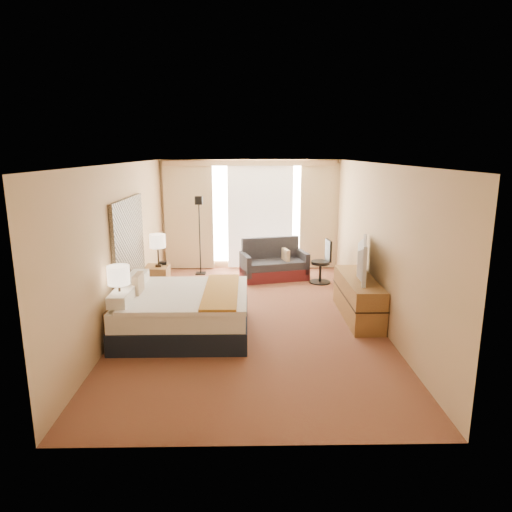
{
  "coord_description": "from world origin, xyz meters",
  "views": [
    {
      "loc": [
        -0.05,
        -7.4,
        2.79
      ],
      "look_at": [
        0.09,
        0.4,
        0.99
      ],
      "focal_mm": 32.0,
      "sensor_mm": 36.0,
      "label": 1
    }
  ],
  "objects_px": {
    "nightstand_right": "(157,279)",
    "bed": "(183,312)",
    "lamp_right": "(158,242)",
    "floor_lamp": "(199,220)",
    "desk_chair": "(323,264)",
    "television": "(357,259)",
    "nightstand_left": "(125,326)",
    "media_dresser": "(358,297)",
    "loveseat": "(274,265)",
    "lamp_left": "(119,276)"
  },
  "relations": [
    {
      "from": "nightstand_right",
      "to": "lamp_right",
      "type": "distance_m",
      "value": 0.78
    },
    {
      "from": "nightstand_left",
      "to": "bed",
      "type": "relative_size",
      "value": 0.28
    },
    {
      "from": "loveseat",
      "to": "media_dresser",
      "type": "bearing_deg",
      "value": -76.17
    },
    {
      "from": "floor_lamp",
      "to": "desk_chair",
      "type": "distance_m",
      "value": 2.95
    },
    {
      "from": "lamp_right",
      "to": "nightstand_left",
      "type": "bearing_deg",
      "value": -91.07
    },
    {
      "from": "nightstand_left",
      "to": "floor_lamp",
      "type": "height_order",
      "value": "floor_lamp"
    },
    {
      "from": "loveseat",
      "to": "lamp_left",
      "type": "xyz_separation_m",
      "value": [
        -2.41,
        -3.62,
        0.77
      ]
    },
    {
      "from": "nightstand_right",
      "to": "desk_chair",
      "type": "bearing_deg",
      "value": 10.81
    },
    {
      "from": "nightstand_left",
      "to": "desk_chair",
      "type": "xyz_separation_m",
      "value": [
        3.43,
        3.16,
        0.14
      ]
    },
    {
      "from": "media_dresser",
      "to": "lamp_left",
      "type": "xyz_separation_m",
      "value": [
        -3.72,
        -1.13,
        0.71
      ]
    },
    {
      "from": "bed",
      "to": "loveseat",
      "type": "xyz_separation_m",
      "value": [
        1.59,
        3.14,
        -0.06
      ]
    },
    {
      "from": "nightstand_right",
      "to": "floor_lamp",
      "type": "relative_size",
      "value": 0.3
    },
    {
      "from": "loveseat",
      "to": "lamp_left",
      "type": "height_order",
      "value": "lamp_left"
    },
    {
      "from": "lamp_left",
      "to": "television",
      "type": "distance_m",
      "value": 3.83
    },
    {
      "from": "bed",
      "to": "desk_chair",
      "type": "xyz_separation_m",
      "value": [
        2.62,
        2.76,
        0.07
      ]
    },
    {
      "from": "television",
      "to": "desk_chair",
      "type": "bearing_deg",
      "value": 19.64
    },
    {
      "from": "loveseat",
      "to": "lamp_right",
      "type": "distance_m",
      "value": 2.69
    },
    {
      "from": "floor_lamp",
      "to": "lamp_left",
      "type": "xyz_separation_m",
      "value": [
        -0.74,
        -4.01,
        -0.21
      ]
    },
    {
      "from": "desk_chair",
      "to": "lamp_right",
      "type": "distance_m",
      "value": 3.51
    },
    {
      "from": "bed",
      "to": "lamp_left",
      "type": "distance_m",
      "value": 1.19
    },
    {
      "from": "desk_chair",
      "to": "floor_lamp",
      "type": "bearing_deg",
      "value": 157.43
    },
    {
      "from": "desk_chair",
      "to": "lamp_left",
      "type": "relative_size",
      "value": 1.43
    },
    {
      "from": "nightstand_left",
      "to": "television",
      "type": "distance_m",
      "value": 3.87
    },
    {
      "from": "media_dresser",
      "to": "nightstand_left",
      "type": "bearing_deg",
      "value": -164.16
    },
    {
      "from": "floor_lamp",
      "to": "bed",
      "type": "bearing_deg",
      "value": -88.55
    },
    {
      "from": "floor_lamp",
      "to": "lamp_right",
      "type": "relative_size",
      "value": 2.76
    },
    {
      "from": "media_dresser",
      "to": "desk_chair",
      "type": "height_order",
      "value": "desk_chair"
    },
    {
      "from": "loveseat",
      "to": "lamp_right",
      "type": "bearing_deg",
      "value": -169.22
    },
    {
      "from": "bed",
      "to": "television",
      "type": "relative_size",
      "value": 1.73
    },
    {
      "from": "bed",
      "to": "lamp_left",
      "type": "bearing_deg",
      "value": -149.95
    },
    {
      "from": "floor_lamp",
      "to": "lamp_right",
      "type": "distance_m",
      "value": 1.63
    },
    {
      "from": "nightstand_right",
      "to": "bed",
      "type": "height_order",
      "value": "bed"
    },
    {
      "from": "lamp_right",
      "to": "television",
      "type": "bearing_deg",
      "value": -21.68
    },
    {
      "from": "bed",
      "to": "loveseat",
      "type": "distance_m",
      "value": 3.52
    },
    {
      "from": "nightstand_right",
      "to": "lamp_left",
      "type": "distance_m",
      "value": 2.7
    },
    {
      "from": "loveseat",
      "to": "lamp_left",
      "type": "bearing_deg",
      "value": -137.48
    },
    {
      "from": "nightstand_left",
      "to": "television",
      "type": "height_order",
      "value": "television"
    },
    {
      "from": "nightstand_left",
      "to": "loveseat",
      "type": "height_order",
      "value": "loveseat"
    },
    {
      "from": "bed",
      "to": "lamp_right",
      "type": "relative_size",
      "value": 3.02
    },
    {
      "from": "lamp_left",
      "to": "lamp_right",
      "type": "relative_size",
      "value": 1.01
    },
    {
      "from": "media_dresser",
      "to": "bed",
      "type": "height_order",
      "value": "bed"
    },
    {
      "from": "desk_chair",
      "to": "lamp_right",
      "type": "relative_size",
      "value": 1.44
    },
    {
      "from": "nightstand_right",
      "to": "desk_chair",
      "type": "distance_m",
      "value": 3.5
    },
    {
      "from": "bed",
      "to": "loveseat",
      "type": "height_order",
      "value": "bed"
    },
    {
      "from": "lamp_right",
      "to": "loveseat",
      "type": "bearing_deg",
      "value": 24.57
    },
    {
      "from": "lamp_right",
      "to": "media_dresser",
      "type": "bearing_deg",
      "value": -21.2
    },
    {
      "from": "nightstand_left",
      "to": "media_dresser",
      "type": "xyz_separation_m",
      "value": [
        3.7,
        1.05,
        0.07
      ]
    },
    {
      "from": "loveseat",
      "to": "lamp_right",
      "type": "xyz_separation_m",
      "value": [
        -2.35,
        -1.07,
        0.76
      ]
    },
    {
      "from": "nightstand_right",
      "to": "lamp_right",
      "type": "xyz_separation_m",
      "value": [
        0.05,
        -0.03,
        0.78
      ]
    },
    {
      "from": "desk_chair",
      "to": "television",
      "type": "relative_size",
      "value": 0.83
    }
  ]
}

